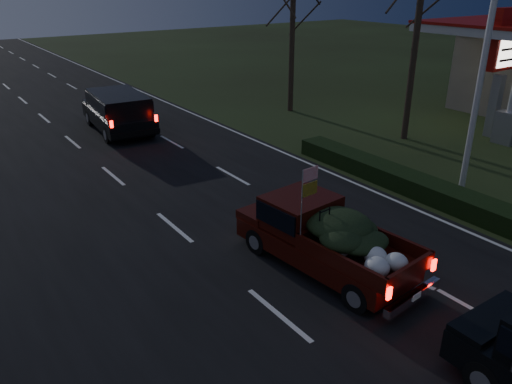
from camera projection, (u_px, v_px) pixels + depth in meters
ground at (279, 315)px, 10.76m from camera, size 120.00×120.00×0.00m
road_asphalt at (279, 315)px, 10.75m from camera, size 14.00×120.00×0.02m
hedge_row at (407, 182)px, 17.01m from camera, size 1.00×10.00×0.60m
light_pole at (491, 21)px, 15.10m from camera, size 0.50×0.90×9.16m
gas_price_pylon at (505, 52)px, 21.46m from camera, size 2.00×0.41×5.57m
gas_canopy at (511, 33)px, 23.04m from camera, size 7.10×6.10×4.88m
bare_tree_far at (293, 9)px, 25.28m from camera, size 3.60×3.60×7.00m
pickup_truck at (324, 234)px, 12.21m from camera, size 2.27×4.91×2.49m
lead_suv at (118, 108)px, 23.13m from camera, size 2.61×5.36×1.49m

